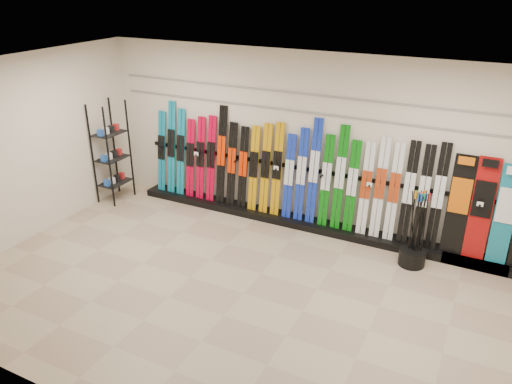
% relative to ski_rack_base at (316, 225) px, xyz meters
% --- Properties ---
extents(floor, '(8.00, 8.00, 0.00)m').
position_rel_ski_rack_base_xyz_m(floor, '(-0.22, -2.28, -0.06)').
color(floor, tan).
rests_on(floor, ground).
extents(back_wall, '(8.00, 0.00, 8.00)m').
position_rel_ski_rack_base_xyz_m(back_wall, '(-0.22, 0.22, 1.44)').
color(back_wall, beige).
rests_on(back_wall, floor).
extents(left_wall, '(0.00, 5.00, 5.00)m').
position_rel_ski_rack_base_xyz_m(left_wall, '(-4.22, -2.28, 1.44)').
color(left_wall, beige).
rests_on(left_wall, floor).
extents(ceiling, '(8.00, 8.00, 0.00)m').
position_rel_ski_rack_base_xyz_m(ceiling, '(-0.22, -2.28, 2.94)').
color(ceiling, silver).
rests_on(ceiling, back_wall).
extents(ski_rack_base, '(8.00, 0.40, 0.12)m').
position_rel_ski_rack_base_xyz_m(ski_rack_base, '(0.00, 0.00, 0.00)').
color(ski_rack_base, black).
rests_on(ski_rack_base, floor).
extents(skis, '(5.37, 0.27, 1.82)m').
position_rel_ski_rack_base_xyz_m(skis, '(-0.67, 0.06, 0.87)').
color(skis, '#0D7495').
rests_on(skis, ski_rack_base).
extents(snowboards, '(1.60, 0.24, 1.57)m').
position_rel_ski_rack_base_xyz_m(snowboards, '(2.86, 0.08, 0.83)').
color(snowboards, black).
rests_on(snowboards, ski_rack_base).
extents(accessory_rack, '(0.40, 0.60, 1.95)m').
position_rel_ski_rack_base_xyz_m(accessory_rack, '(-3.97, -0.58, 0.91)').
color(accessory_rack, black).
rests_on(accessory_rack, floor).
extents(pole_bin, '(0.40, 0.40, 0.25)m').
position_rel_ski_rack_base_xyz_m(pole_bin, '(1.73, -0.45, 0.07)').
color(pole_bin, black).
rests_on(pole_bin, floor).
extents(ski_poles, '(0.28, 0.24, 1.18)m').
position_rel_ski_rack_base_xyz_m(ski_poles, '(1.74, -0.41, 0.55)').
color(ski_poles, black).
rests_on(ski_poles, pole_bin).
extents(slatwall_rail_0, '(7.60, 0.02, 0.03)m').
position_rel_ski_rack_base_xyz_m(slatwall_rail_0, '(-0.22, 0.20, 1.94)').
color(slatwall_rail_0, gray).
rests_on(slatwall_rail_0, back_wall).
extents(slatwall_rail_1, '(7.60, 0.02, 0.03)m').
position_rel_ski_rack_base_xyz_m(slatwall_rail_1, '(-0.22, 0.20, 2.24)').
color(slatwall_rail_1, gray).
rests_on(slatwall_rail_1, back_wall).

